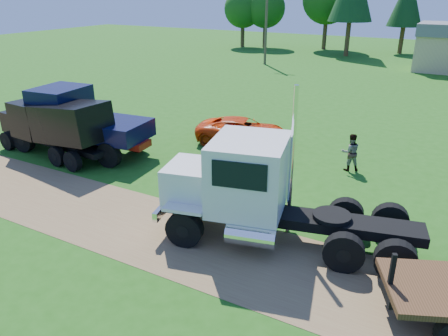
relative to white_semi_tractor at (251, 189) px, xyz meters
The scene contains 7 objects.
ground 2.27m from the white_semi_tractor, 114.37° to the right, with size 140.00×140.00×0.00m, color #1C5312.
dirt_track 2.26m from the white_semi_tractor, 114.37° to the right, with size 120.00×4.20×0.01m, color brown.
white_semi_tractor is the anchor object (origin of this frame).
black_dump_truck 12.13m from the white_semi_tractor, 169.13° to the left, with size 7.19×2.69×3.07m.
navy_truck 12.11m from the white_semi_tractor, 164.48° to the left, with size 7.78×3.36×3.30m.
orange_pickup 9.71m from the white_semi_tractor, 118.36° to the left, with size 2.33×5.06×1.41m, color red.
spectator_b 7.75m from the white_semi_tractor, 78.98° to the left, with size 0.87×0.67×1.78m, color #999999.
Camera 1 is at (6.15, -10.56, 7.95)m, focal length 35.00 mm.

